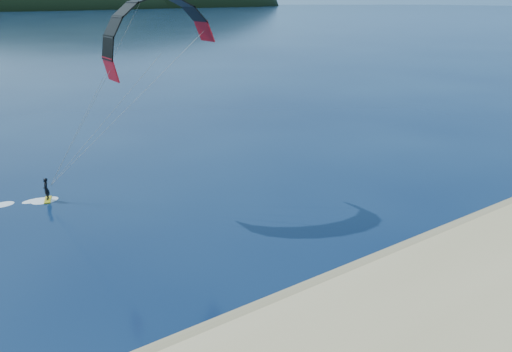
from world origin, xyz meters
The scene contains 2 objects.
wet_sand centered at (0.00, 4.50, 0.05)m, with size 220.00×2.50×0.10m.
kitesurfer_near centered at (3.79, 21.00, 10.61)m, with size 22.92×7.99×14.60m.
Camera 1 is at (-10.10, -11.61, 14.68)m, focal length 34.10 mm.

